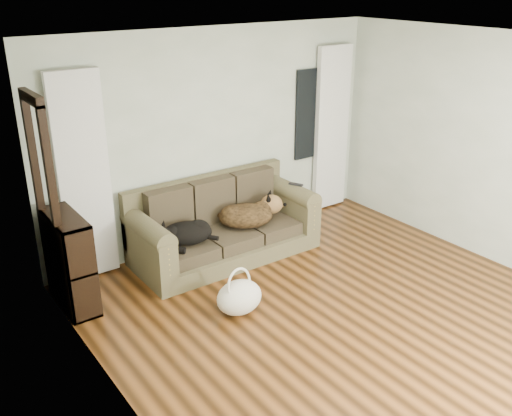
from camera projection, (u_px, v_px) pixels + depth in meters
floor at (358, 325)px, 5.50m from camera, size 5.00×5.00×0.00m
ceiling at (380, 47)px, 4.51m from camera, size 5.00×5.00×0.00m
wall_back at (217, 138)px, 6.88m from camera, size 4.50×0.04×2.60m
wall_left at (129, 272)px, 3.79m from camera, size 0.04×5.00×2.60m
curtain_left at (84, 179)px, 5.97m from camera, size 0.55×0.08×2.25m
curtain_right at (332, 129)px, 7.85m from camera, size 0.55×0.08×2.25m
window_pane at (310, 114)px, 7.60m from camera, size 0.50×0.03×1.20m
door_casing at (48, 209)px, 5.46m from camera, size 0.07×0.60×2.10m
sofa at (225, 221)px, 6.68m from camera, size 2.17×0.94×0.89m
dog_black_lab at (183, 233)px, 6.30m from camera, size 0.69×0.58×0.25m
dog_shepherd at (249, 214)px, 6.77m from camera, size 0.82×0.72×0.30m
tv_remote at (296, 184)px, 7.02m from camera, size 0.13×0.19×0.02m
tote_bag at (239, 299)px, 5.64m from camera, size 0.51×0.41×0.35m
bookshelf at (69, 260)px, 5.66m from camera, size 0.33×0.79×0.98m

